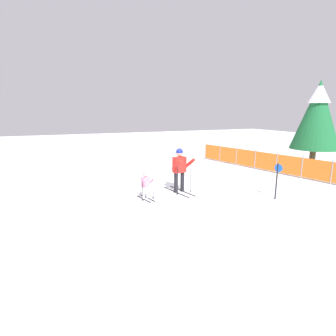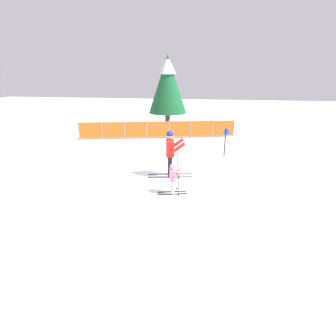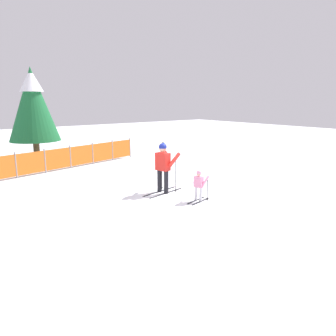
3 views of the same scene
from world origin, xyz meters
name	(u,v)px [view 2 (image 2 of 3)]	position (x,y,z in m)	size (l,w,h in m)	color
ground_plane	(164,178)	(0.00, 0.00, 0.00)	(60.00, 60.00, 0.00)	white
skier_adult	(171,149)	(0.20, 0.26, 1.03)	(1.67, 0.82, 1.73)	black
skier_child	(173,177)	(0.48, -1.23, 0.58)	(0.97, 0.51, 1.00)	black
safety_fence	(158,129)	(-1.38, 6.05, 0.54)	(8.89, 2.07, 1.08)	gray
conifer_far	(168,83)	(-1.30, 9.45, 2.97)	(2.59, 2.59, 4.81)	#4C3823
trail_marker	(225,139)	(2.33, 3.07, 0.81)	(0.27, 0.12, 1.31)	black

